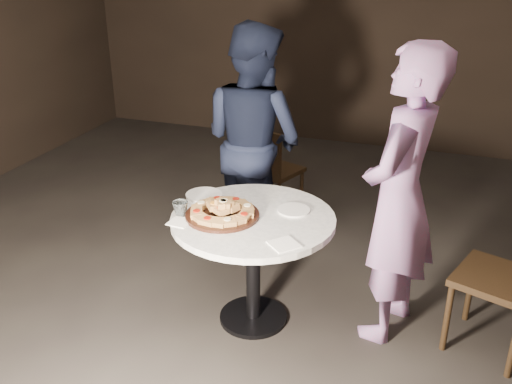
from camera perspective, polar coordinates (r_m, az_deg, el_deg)
floor at (r=3.62m, az=-2.24°, el=-12.22°), size 7.00×7.00×0.00m
table at (r=3.28m, az=-0.29°, el=-4.50°), size 1.13×1.13×0.70m
serving_board at (r=3.22m, az=-3.39°, el=-2.31°), size 0.45×0.45×0.02m
focaccia_pile at (r=3.20m, az=-3.35°, el=-1.74°), size 0.38×0.37×0.10m
plate_left at (r=3.48m, az=-5.22°, el=-0.29°), size 0.24×0.24×0.01m
plate_right at (r=3.29m, az=3.79°, el=-1.82°), size 0.22×0.22×0.01m
water_glass at (r=3.24m, az=-7.58°, el=-1.64°), size 0.12×0.12×0.08m
napkin_near at (r=3.18m, az=-7.62°, el=-3.00°), size 0.13×0.13×0.01m
napkin_far at (r=2.93m, az=2.82°, el=-5.25°), size 0.19×0.19×0.01m
chair_far at (r=4.62m, az=1.37°, el=2.60°), size 0.48×0.49×0.78m
diner_navy at (r=4.06m, az=-0.26°, el=5.17°), size 0.99×0.90×1.65m
diner_teal at (r=3.19m, az=14.14°, el=-0.61°), size 0.54×0.69×1.69m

